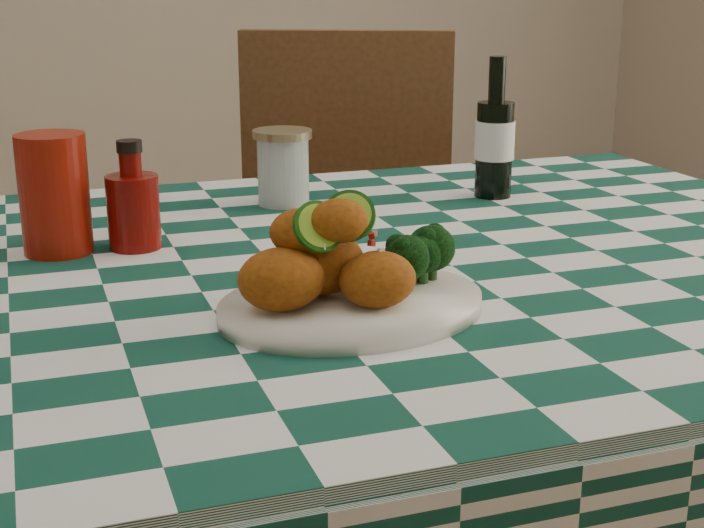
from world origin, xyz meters
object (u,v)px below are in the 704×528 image
object	(u,v)px
mason_jar	(283,167)
beer_bottle	(495,128)
fried_chicken_pile	(336,250)
red_tumbler	(54,194)
ketchup_bottle	(132,195)
plate	(352,306)
wooden_chair_right	(340,286)

from	to	relation	value
mason_jar	beer_bottle	bearing A→B (deg)	-9.91
fried_chicken_pile	red_tumbler	xyz separation A→B (m)	(-0.26, 0.34, 0.00)
ketchup_bottle	plate	bearing A→B (deg)	-61.26
mason_jar	ketchup_bottle	bearing A→B (deg)	-144.80
ketchup_bottle	wooden_chair_right	bearing A→B (deg)	50.88
plate	red_tumbler	world-z (taller)	red_tumbler
plate	ketchup_bottle	size ratio (longest dim) A/B	2.05
fried_chicken_pile	ketchup_bottle	distance (m)	0.37
red_tumbler	beer_bottle	bearing A→B (deg)	9.01
fried_chicken_pile	plate	bearing A→B (deg)	0.00
fried_chicken_pile	ketchup_bottle	bearing A→B (deg)	116.35
plate	mason_jar	bearing A→B (deg)	82.72
ketchup_bottle	fried_chicken_pile	bearing A→B (deg)	-63.65
plate	mason_jar	xyz separation A→B (m)	(0.06, 0.51, 0.05)
plate	beer_bottle	size ratio (longest dim) A/B	1.32
plate	beer_bottle	bearing A→B (deg)	48.86
plate	fried_chicken_pile	size ratio (longest dim) A/B	1.73
ketchup_bottle	beer_bottle	size ratio (longest dim) A/B	0.64
wooden_chair_right	mason_jar	bearing A→B (deg)	-96.20
plate	mason_jar	size ratio (longest dim) A/B	2.52
ketchup_bottle	wooden_chair_right	size ratio (longest dim) A/B	0.14
mason_jar	fried_chicken_pile	bearing A→B (deg)	-99.23
red_tumbler	ketchup_bottle	size ratio (longest dim) A/B	1.08
fried_chicken_pile	beer_bottle	distance (m)	0.61
plate	wooden_chair_right	bearing A→B (deg)	72.39
plate	red_tumbler	distance (m)	0.45
red_tumbler	ketchup_bottle	world-z (taller)	red_tumbler
mason_jar	wooden_chair_right	xyz separation A→B (m)	(0.22, 0.41, -0.34)
fried_chicken_pile	mason_jar	bearing A→B (deg)	80.77
plate	ketchup_bottle	world-z (taller)	ketchup_bottle
plate	ketchup_bottle	xyz separation A→B (m)	(-0.18, 0.33, 0.06)
mason_jar	plate	bearing A→B (deg)	-97.28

